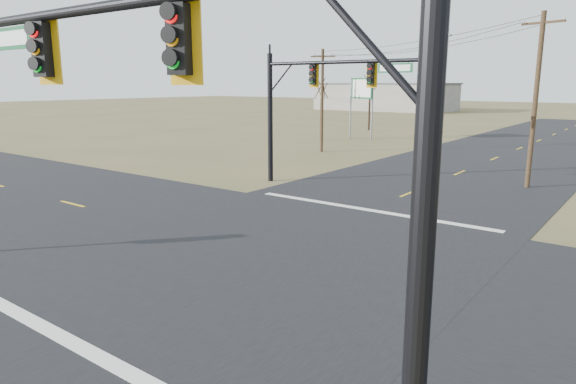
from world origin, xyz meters
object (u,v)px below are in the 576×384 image
object	(u,v)px
mast_arm_near	(201,98)
bare_tree_a	(321,88)
mast_arm_far	(311,91)
utility_pole_far	(322,99)
bare_tree_b	(370,81)
streetlight_c	(424,81)
utility_pole_near	(536,99)
highway_sign	(362,96)

from	to	relation	value
mast_arm_near	bare_tree_a	world-z (taller)	mast_arm_near
mast_arm_near	mast_arm_far	distance (m)	20.86
utility_pole_far	bare_tree_b	world-z (taller)	utility_pole_far
streetlight_c	mast_arm_near	bearing A→B (deg)	-48.41
mast_arm_near	bare_tree_a	distance (m)	45.66
mast_arm_near	bare_tree_b	distance (m)	57.30
utility_pole_near	highway_sign	bearing A→B (deg)	139.87
mast_arm_near	bare_tree_b	xyz separation A→B (m)	(-24.57, 51.76, 0.50)
mast_arm_far	utility_pole_near	world-z (taller)	utility_pole_near
highway_sign	mast_arm_near	bearing A→B (deg)	-39.81
mast_arm_far	bare_tree_b	distance (m)	36.54
highway_sign	bare_tree_b	distance (m)	10.90
utility_pole_near	bare_tree_b	world-z (taller)	utility_pole_near
utility_pole_near	utility_pole_far	size ratio (longest dim) A/B	1.11
utility_pole_near	bare_tree_b	xyz separation A→B (m)	(-24.15, 26.64, 1.10)
utility_pole_far	highway_sign	world-z (taller)	utility_pole_far
bare_tree_a	bare_tree_b	world-z (taller)	bare_tree_b
mast_arm_near	utility_pole_near	xyz separation A→B (m)	(-0.42, 25.12, -0.60)
utility_pole_near	highway_sign	size ratio (longest dim) A/B	1.51
mast_arm_far	highway_sign	xyz separation A→B (m)	(-9.94, 23.76, -0.92)
utility_pole_far	streetlight_c	size ratio (longest dim) A/B	0.80
mast_arm_far	mast_arm_near	bearing A→B (deg)	-71.24
bare_tree_a	mast_arm_far	bearing A→B (deg)	-58.12
mast_arm_near	utility_pole_far	world-z (taller)	utility_pole_far
highway_sign	bare_tree_a	size ratio (longest dim) A/B	0.95
highway_sign	streetlight_c	world-z (taller)	streetlight_c
mast_arm_near	utility_pole_far	bearing A→B (deg)	102.00
bare_tree_b	bare_tree_a	bearing A→B (deg)	-84.86
bare_tree_b	utility_pole_far	bearing A→B (deg)	-72.59
streetlight_c	bare_tree_a	xyz separation A→B (m)	(-7.95, -7.05, -0.74)
bare_tree_a	streetlight_c	bearing A→B (deg)	41.55
streetlight_c	bare_tree_b	bearing A→B (deg)	171.73
mast_arm_far	utility_pole_near	size ratio (longest dim) A/B	0.97
mast_arm_far	utility_pole_far	world-z (taller)	utility_pole_far
utility_pole_near	streetlight_c	bearing A→B (deg)	125.53
mast_arm_far	bare_tree_a	size ratio (longest dim) A/B	1.38
streetlight_c	bare_tree_a	size ratio (longest dim) A/B	1.61
utility_pole_far	bare_tree_a	distance (m)	9.69
utility_pole_near	bare_tree_a	world-z (taller)	utility_pole_near
streetlight_c	bare_tree_b	distance (m)	10.64
highway_sign	bare_tree_b	size ratio (longest dim) A/B	0.83
utility_pole_far	bare_tree_b	distance (m)	21.68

